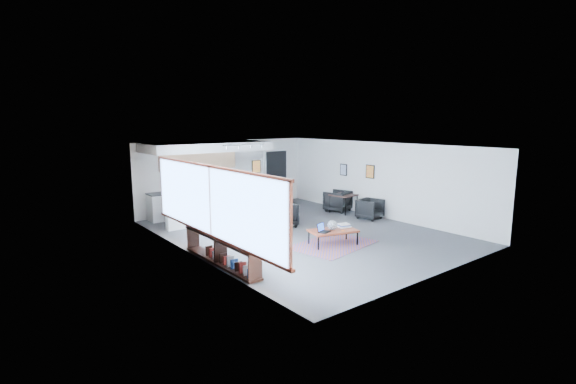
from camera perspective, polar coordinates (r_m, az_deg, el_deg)
room at (r=12.30m, az=1.92°, el=0.29°), size 7.02×9.02×2.62m
window at (r=9.63m, az=-10.53°, el=-1.55°), size 0.10×5.95×1.66m
console at (r=9.86m, az=-9.07°, el=-8.02°), size 0.35×3.00×0.80m
kitchenette at (r=14.71m, az=-11.05°, el=1.96°), size 4.20×1.96×2.60m
doorway at (r=17.18m, az=-1.68°, el=2.20°), size 1.10×0.12×2.15m
track_light at (r=13.60m, az=-5.98°, el=6.34°), size 1.60×0.07×0.15m
wall_art_lower at (r=14.97m, az=11.16°, el=2.75°), size 0.03×0.38×0.48m
wall_art_upper at (r=15.85m, az=7.60°, el=3.04°), size 0.03×0.34×0.44m
kilim_rug at (r=11.43m, az=6.15°, el=-7.15°), size 2.49×1.92×0.01m
coffee_table at (r=11.33m, az=6.18°, el=-5.33°), size 1.40×1.00×0.41m
laptop at (r=11.08m, az=4.75°, el=-5.12°), size 0.39×0.35×0.23m
ceramic_pot at (r=11.28m, az=6.10°, el=-4.52°), size 0.27×0.27×0.27m
book_stack at (r=11.63m, az=7.63°, el=-4.56°), size 0.39×0.34×0.10m
coaster at (r=11.25m, az=7.51°, el=-5.28°), size 0.12×0.12×0.01m
armchair_left at (r=12.15m, az=-2.66°, el=-4.18°), size 0.94×0.90×0.79m
armchair_right at (r=13.24m, az=-0.78°, el=-2.89°), size 1.02×0.99×0.85m
floor_lamp at (r=12.78m, az=-1.28°, el=0.37°), size 0.50×0.50×1.43m
dining_table at (r=15.31m, az=7.61°, el=-0.56°), size 0.89×0.89×0.67m
dining_chair_near at (r=14.53m, az=11.16°, el=-2.37°), size 0.72×0.69×0.65m
dining_chair_far at (r=15.56m, az=6.81°, el=-1.31°), size 0.87×0.84×0.72m
microwave at (r=15.56m, az=-8.81°, el=1.39°), size 0.49×0.27×0.33m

